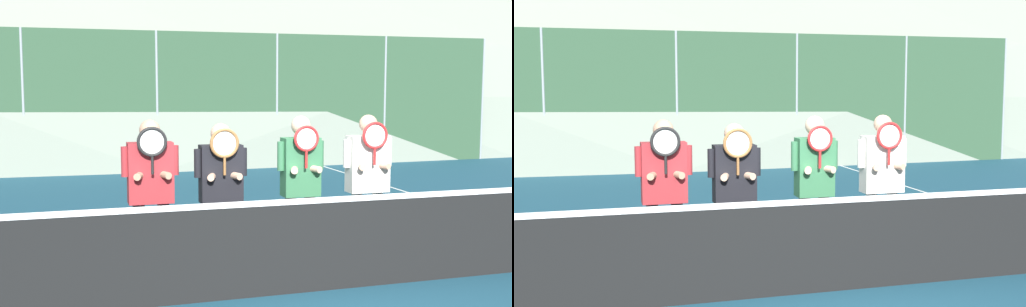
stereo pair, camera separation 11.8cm
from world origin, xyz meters
TOP-DOWN VIEW (x-y plane):
  - ground_plane at (0.00, 0.00)m, footprint 120.00×120.00m
  - hill_distant at (0.00, 48.29)m, footprint 139.47×77.48m
  - clubhouse_building at (0.95, 16.60)m, footprint 20.95×5.50m
  - fence_back at (-0.00, 9.92)m, footprint 18.75×0.06m
  - tennis_net at (0.00, 0.00)m, footprint 11.53×0.09m
  - court_line_right_sideline at (4.29, 3.00)m, footprint 0.05×16.00m
  - player_leftmost at (-1.31, 0.94)m, footprint 0.62×0.34m
  - player_center_left at (-0.54, 0.89)m, footprint 0.60×0.34m
  - player_center_right at (0.38, 0.84)m, footprint 0.56×0.34m
  - player_rightmost at (1.25, 0.89)m, footprint 0.62×0.34m
  - car_left_of_center at (-0.69, 12.26)m, footprint 4.43×1.91m
  - car_center at (4.53, 12.29)m, footprint 4.62×1.90m
  - car_right_of_center at (9.67, 12.49)m, footprint 4.27×2.04m

SIDE VIEW (x-z plane):
  - ground_plane at x=0.00m, z-range 0.00..0.00m
  - hill_distant at x=0.00m, z-range -13.56..13.56m
  - court_line_right_sideline at x=4.29m, z-range 0.00..0.01m
  - tennis_net at x=0.00m, z-range -0.03..1.04m
  - car_right_of_center at x=9.67m, z-range 0.02..1.77m
  - car_left_of_center at x=-0.69m, z-range 0.01..1.86m
  - car_center at x=4.53m, z-range 0.01..1.88m
  - player_center_left at x=-0.54m, z-range 0.17..1.87m
  - player_center_right at x=0.38m, z-range 0.17..1.93m
  - player_leftmost at x=-1.31m, z-range 0.18..1.92m
  - player_rightmost at x=1.25m, z-range 0.18..1.94m
  - fence_back at x=0.00m, z-range 0.00..3.45m
  - clubhouse_building at x=0.95m, z-range 0.02..4.18m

